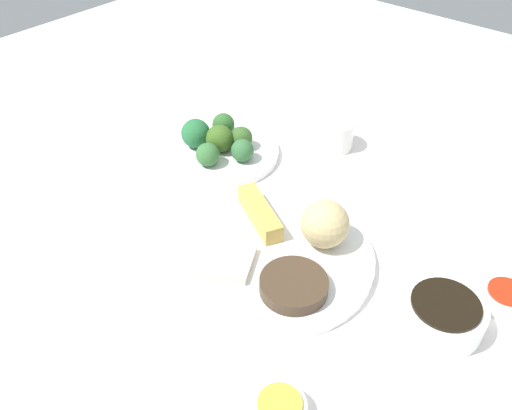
# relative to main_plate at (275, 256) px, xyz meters

# --- Properties ---
(tabletop) EXTENTS (2.20, 2.20, 0.02)m
(tabletop) POSITION_rel_main_plate_xyz_m (0.01, 0.01, -0.02)
(tabletop) COLOR white
(tabletop) RESTS_ON ground
(main_plate) EXTENTS (0.29, 0.29, 0.02)m
(main_plate) POSITION_rel_main_plate_xyz_m (0.00, 0.00, 0.00)
(main_plate) COLOR white
(main_plate) RESTS_ON tabletop
(rice_scoop) EXTENTS (0.07, 0.07, 0.07)m
(rice_scoop) POSITION_rel_main_plate_xyz_m (-0.06, 0.04, 0.04)
(rice_scoop) COLOR tan
(rice_scoop) RESTS_ON main_plate
(spring_roll) EXTENTS (0.08, 0.12, 0.03)m
(spring_roll) POSITION_rel_main_plate_xyz_m (-0.04, -0.06, 0.02)
(spring_roll) COLOR gold
(spring_roll) RESTS_ON main_plate
(crab_rangoon_wonton) EXTENTS (0.10, 0.10, 0.01)m
(crab_rangoon_wonton) POSITION_rel_main_plate_xyz_m (0.06, -0.04, 0.01)
(crab_rangoon_wonton) COLOR beige
(crab_rangoon_wonton) RESTS_ON main_plate
(stir_fry_heap) EXTENTS (0.09, 0.09, 0.02)m
(stir_fry_heap) POSITION_rel_main_plate_xyz_m (0.04, 0.06, 0.02)
(stir_fry_heap) COLOR #413020
(stir_fry_heap) RESTS_ON main_plate
(broccoli_plate) EXTENTS (0.22, 0.22, 0.01)m
(broccoli_plate) POSITION_rel_main_plate_xyz_m (-0.15, -0.25, -0.00)
(broccoli_plate) COLOR white
(broccoli_plate) RESTS_ON tabletop
(broccoli_floret_0) EXTENTS (0.04, 0.04, 0.04)m
(broccoli_floret_0) POSITION_rel_main_plate_xyz_m (-0.15, -0.20, 0.03)
(broccoli_floret_0) COLOR #336637
(broccoli_floret_0) RESTS_ON broccoli_plate
(broccoli_floret_1) EXTENTS (0.05, 0.05, 0.05)m
(broccoli_floret_1) POSITION_rel_main_plate_xyz_m (-0.15, -0.25, 0.03)
(broccoli_floret_1) COLOR #3A5F1F
(broccoli_floret_1) RESTS_ON broccoli_plate
(broccoli_floret_2) EXTENTS (0.04, 0.04, 0.04)m
(broccoli_floret_2) POSITION_rel_main_plate_xyz_m (-0.18, -0.23, 0.03)
(broccoli_floret_2) COLOR #345B25
(broccoli_floret_2) RESTS_ON broccoli_plate
(broccoli_floret_3) EXTENTS (0.04, 0.04, 0.04)m
(broccoli_floret_3) POSITION_rel_main_plate_xyz_m (-0.19, -0.28, 0.03)
(broccoli_floret_3) COLOR #2E6029
(broccoli_floret_3) RESTS_ON broccoli_plate
(broccoli_floret_4) EXTENTS (0.05, 0.05, 0.05)m
(broccoli_floret_4) POSITION_rel_main_plate_xyz_m (-0.13, -0.29, 0.03)
(broccoli_floret_4) COLOR #246637
(broccoli_floret_4) RESTS_ON broccoli_plate
(broccoli_floret_6) EXTENTS (0.04, 0.04, 0.04)m
(broccoli_floret_6) POSITION_rel_main_plate_xyz_m (-0.10, -0.23, 0.03)
(broccoli_floret_6) COLOR #356834
(broccoli_floret_6) RESTS_ON broccoli_plate
(soy_sauce_bowl) EXTENTS (0.11, 0.11, 0.04)m
(soy_sauce_bowl) POSITION_rel_main_plate_xyz_m (-0.05, 0.24, 0.01)
(soy_sauce_bowl) COLOR white
(soy_sauce_bowl) RESTS_ON tabletop
(soy_sauce_bowl_liquid) EXTENTS (0.09, 0.09, 0.00)m
(soy_sauce_bowl_liquid) POSITION_rel_main_plate_xyz_m (-0.05, 0.24, 0.03)
(soy_sauce_bowl_liquid) COLOR black
(soy_sauce_bowl_liquid) RESTS_ON soy_sauce_bowl
(sauce_ramekin_sweet_and_sour) EXTENTS (0.06, 0.06, 0.02)m
(sauce_ramekin_sweet_and_sour) POSITION_rel_main_plate_xyz_m (-0.14, 0.29, 0.00)
(sauce_ramekin_sweet_and_sour) COLOR white
(sauce_ramekin_sweet_and_sour) RESTS_ON tabletop
(sauce_ramekin_sweet_and_sour_liquid) EXTENTS (0.05, 0.05, 0.00)m
(sauce_ramekin_sweet_and_sour_liquid) POSITION_rel_main_plate_xyz_m (-0.14, 0.29, 0.02)
(sauce_ramekin_sweet_and_sour_liquid) COLOR red
(sauce_ramekin_sweet_and_sour_liquid) RESTS_ON sauce_ramekin_sweet_and_sour
(sauce_ramekin_hot_mustard) EXTENTS (0.06, 0.06, 0.02)m
(sauce_ramekin_hot_mustard) POSITION_rel_main_plate_xyz_m (0.19, 0.16, 0.00)
(sauce_ramekin_hot_mustard) COLOR white
(sauce_ramekin_hot_mustard) RESTS_ON tabletop
(sauce_ramekin_hot_mustard_liquid) EXTENTS (0.05, 0.05, 0.00)m
(sauce_ramekin_hot_mustard_liquid) POSITION_rel_main_plate_xyz_m (0.19, 0.16, 0.02)
(sauce_ramekin_hot_mustard_liquid) COLOR gold
(sauce_ramekin_hot_mustard_liquid) RESTS_ON sauce_ramekin_hot_mustard
(teacup) EXTENTS (0.07, 0.07, 0.06)m
(teacup) POSITION_rel_main_plate_xyz_m (-0.31, -0.10, 0.02)
(teacup) COLOR white
(teacup) RESTS_ON tabletop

